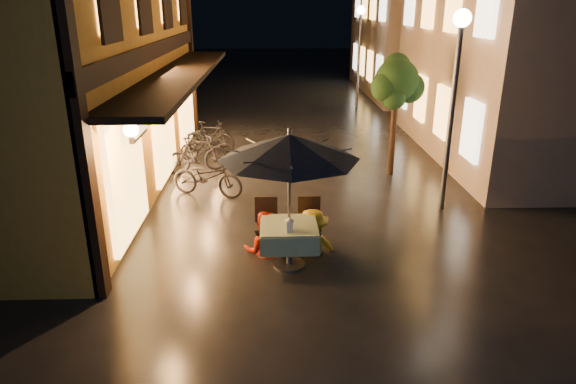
{
  "coord_description": "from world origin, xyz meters",
  "views": [
    {
      "loc": [
        -0.77,
        -8.52,
        4.33
      ],
      "look_at": [
        -0.49,
        0.09,
        1.15
      ],
      "focal_mm": 32.0,
      "sensor_mm": 36.0,
      "label": 1
    }
  ],
  "objects_px": {
    "bicycle_0": "(207,177)",
    "person_orange": "(263,213)",
    "cafe_table": "(289,235)",
    "streetlamp_near": "(456,77)",
    "person_yellow": "(313,211)",
    "table_lantern": "(290,223)",
    "patio_umbrella": "(289,147)"
  },
  "relations": [
    {
      "from": "streetlamp_near",
      "to": "cafe_table",
      "type": "bearing_deg",
      "value": -144.31
    },
    {
      "from": "person_orange",
      "to": "person_yellow",
      "type": "xyz_separation_m",
      "value": [
        0.89,
        -0.01,
        0.02
      ]
    },
    {
      "from": "bicycle_0",
      "to": "table_lantern",
      "type": "bearing_deg",
      "value": -135.65
    },
    {
      "from": "person_yellow",
      "to": "bicycle_0",
      "type": "xyz_separation_m",
      "value": [
        -2.26,
        3.0,
        -0.34
      ]
    },
    {
      "from": "cafe_table",
      "to": "person_yellow",
      "type": "height_order",
      "value": "person_yellow"
    },
    {
      "from": "patio_umbrella",
      "to": "person_yellow",
      "type": "distance_m",
      "value": 1.51
    },
    {
      "from": "person_orange",
      "to": "bicycle_0",
      "type": "distance_m",
      "value": 3.31
    },
    {
      "from": "patio_umbrella",
      "to": "person_yellow",
      "type": "relative_size",
      "value": 1.53
    },
    {
      "from": "streetlamp_near",
      "to": "patio_umbrella",
      "type": "bearing_deg",
      "value": -144.31
    },
    {
      "from": "patio_umbrella",
      "to": "table_lantern",
      "type": "bearing_deg",
      "value": -90.0
    },
    {
      "from": "person_yellow",
      "to": "cafe_table",
      "type": "bearing_deg",
      "value": 36.38
    },
    {
      "from": "person_yellow",
      "to": "bicycle_0",
      "type": "distance_m",
      "value": 3.77
    },
    {
      "from": "streetlamp_near",
      "to": "person_yellow",
      "type": "relative_size",
      "value": 2.64
    },
    {
      "from": "person_yellow",
      "to": "bicycle_0",
      "type": "height_order",
      "value": "person_yellow"
    },
    {
      "from": "streetlamp_near",
      "to": "patio_umbrella",
      "type": "distance_m",
      "value": 4.37
    },
    {
      "from": "streetlamp_near",
      "to": "table_lantern",
      "type": "height_order",
      "value": "streetlamp_near"
    },
    {
      "from": "bicycle_0",
      "to": "person_orange",
      "type": "bearing_deg",
      "value": -136.64
    },
    {
      "from": "streetlamp_near",
      "to": "cafe_table",
      "type": "distance_m",
      "value": 4.89
    },
    {
      "from": "person_yellow",
      "to": "bicycle_0",
      "type": "bearing_deg",
      "value": -66.56
    },
    {
      "from": "patio_umbrella",
      "to": "person_orange",
      "type": "height_order",
      "value": "patio_umbrella"
    },
    {
      "from": "table_lantern",
      "to": "person_yellow",
      "type": "xyz_separation_m",
      "value": [
        0.45,
        0.79,
        -0.12
      ]
    },
    {
      "from": "streetlamp_near",
      "to": "bicycle_0",
      "type": "distance_m",
      "value": 5.94
    },
    {
      "from": "cafe_table",
      "to": "person_orange",
      "type": "relative_size",
      "value": 0.64
    },
    {
      "from": "person_yellow",
      "to": "patio_umbrella",
      "type": "bearing_deg",
      "value": 36.38
    },
    {
      "from": "cafe_table",
      "to": "patio_umbrella",
      "type": "height_order",
      "value": "patio_umbrella"
    },
    {
      "from": "table_lantern",
      "to": "person_orange",
      "type": "distance_m",
      "value": 0.93
    },
    {
      "from": "table_lantern",
      "to": "person_orange",
      "type": "xyz_separation_m",
      "value": [
        -0.45,
        0.8,
        -0.14
      ]
    },
    {
      "from": "cafe_table",
      "to": "bicycle_0",
      "type": "relative_size",
      "value": 0.56
    },
    {
      "from": "cafe_table",
      "to": "table_lantern",
      "type": "relative_size",
      "value": 3.96
    },
    {
      "from": "table_lantern",
      "to": "bicycle_0",
      "type": "distance_m",
      "value": 4.23
    },
    {
      "from": "table_lantern",
      "to": "person_yellow",
      "type": "relative_size",
      "value": 0.16
    },
    {
      "from": "patio_umbrella",
      "to": "streetlamp_near",
      "type": "bearing_deg",
      "value": 35.69
    }
  ]
}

